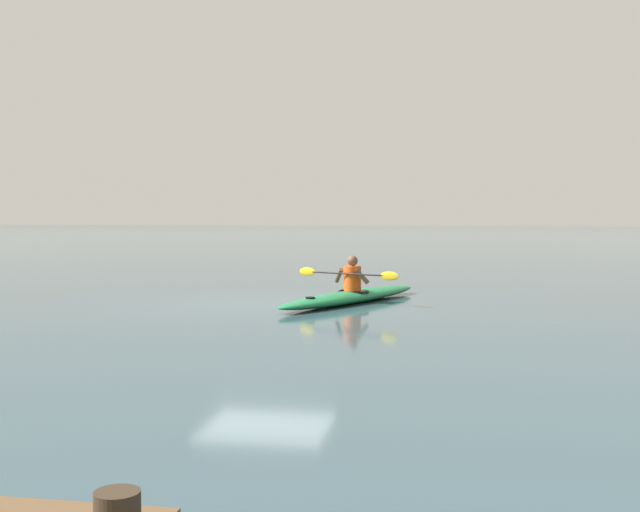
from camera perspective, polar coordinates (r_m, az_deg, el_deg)
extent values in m
plane|color=#334C56|center=(16.08, -3.80, -3.34)|extent=(160.00, 160.00, 0.00)
ellipsoid|color=#19723F|center=(16.11, 2.26, -2.89)|extent=(2.63, 4.63, 0.24)
torus|color=black|center=(16.15, 2.38, -2.51)|extent=(0.82, 0.82, 0.04)
cylinder|color=black|center=(14.91, -0.70, -2.95)|extent=(0.18, 0.18, 0.02)
cylinder|color=#E04C14|center=(16.10, 2.31, -1.60)|extent=(0.34, 0.34, 0.48)
sphere|color=brown|center=(16.07, 2.32, -0.34)|extent=(0.21, 0.21, 0.21)
cylinder|color=black|center=(15.92, 1.93, -1.26)|extent=(1.76, 0.83, 0.03)
ellipsoid|color=gold|center=(15.42, 4.94, -1.42)|extent=(0.38, 0.20, 0.17)
ellipsoid|color=gold|center=(16.46, -0.89, -1.11)|extent=(0.38, 0.20, 0.17)
cylinder|color=brown|center=(15.88, 2.99, -1.46)|extent=(0.32, 0.15, 0.34)
cylinder|color=brown|center=(16.17, 1.35, -1.38)|extent=(0.24, 0.27, 0.34)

